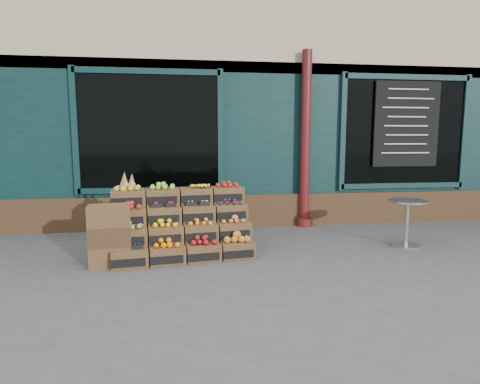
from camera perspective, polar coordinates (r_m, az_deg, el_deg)
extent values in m
plane|color=#434345|center=(5.46, 3.15, -9.83)|extent=(60.00, 60.00, 0.00)
cube|color=black|center=(10.38, -2.42, 11.88)|extent=(12.00, 6.00, 4.80)
cube|color=#C1B28C|center=(7.76, -0.18, 23.84)|extent=(12.00, 0.18, 2.00)
cube|color=black|center=(7.43, -0.14, 6.60)|extent=(12.00, 0.12, 3.00)
cube|color=#402B19|center=(7.48, -0.06, -2.64)|extent=(12.00, 0.18, 0.60)
cube|color=black|center=(7.31, -12.72, 8.36)|extent=(2.40, 0.06, 2.00)
cube|color=black|center=(8.42, 22.27, 7.87)|extent=(2.40, 0.06, 2.00)
cylinder|color=#4F1214|center=(7.49, 9.28, 7.28)|extent=(0.18, 0.18, 3.20)
cube|color=black|center=(8.35, 22.61, 8.89)|extent=(1.30, 0.04, 1.60)
cube|color=brown|center=(5.42, -15.37, -8.96)|extent=(0.50, 0.37, 0.23)
cube|color=black|center=(5.26, -15.36, -9.72)|extent=(0.42, 0.07, 0.10)
cube|color=#24264C|center=(5.38, -15.42, -7.66)|extent=(0.39, 0.29, 0.03)
cube|color=brown|center=(5.43, -10.29, -8.76)|extent=(0.50, 0.37, 0.23)
cube|color=black|center=(5.28, -10.12, -9.51)|extent=(0.42, 0.07, 0.10)
cube|color=orange|center=(5.39, -10.33, -7.17)|extent=(0.39, 0.29, 0.08)
cube|color=brown|center=(5.49, -5.28, -8.49)|extent=(0.50, 0.37, 0.23)
cube|color=black|center=(5.34, -4.96, -9.22)|extent=(0.42, 0.07, 0.10)
cube|color=maroon|center=(5.45, -5.30, -6.89)|extent=(0.39, 0.29, 0.09)
cube|color=brown|center=(5.59, -0.42, -8.16)|extent=(0.50, 0.37, 0.23)
cube|color=black|center=(5.44, 0.05, -8.86)|extent=(0.42, 0.07, 0.10)
cube|color=#B36A1E|center=(5.55, -0.42, -6.49)|extent=(0.39, 0.29, 0.11)
cube|color=brown|center=(5.55, -15.46, -6.13)|extent=(0.50, 0.37, 0.23)
cube|color=black|center=(5.39, -15.45, -6.78)|extent=(0.42, 0.07, 0.10)
cube|color=olive|center=(5.51, -15.52, -4.57)|extent=(0.39, 0.29, 0.08)
cube|color=brown|center=(5.56, -10.53, -5.93)|extent=(0.50, 0.37, 0.23)
cube|color=black|center=(5.40, -10.37, -6.58)|extent=(0.42, 0.07, 0.10)
cube|color=#E3B80C|center=(5.53, -10.56, -4.41)|extent=(0.39, 0.29, 0.07)
cube|color=brown|center=(5.62, -5.66, -5.70)|extent=(0.50, 0.37, 0.23)
cube|color=black|center=(5.46, -5.35, -6.33)|extent=(0.42, 0.07, 0.10)
cube|color=orange|center=(5.59, -5.68, -4.25)|extent=(0.39, 0.29, 0.06)
cube|color=brown|center=(5.72, -0.92, -5.43)|extent=(0.50, 0.37, 0.23)
cube|color=black|center=(5.56, -0.49, -6.05)|extent=(0.42, 0.07, 0.10)
cube|color=#C26339|center=(5.68, -0.93, -3.95)|extent=(0.39, 0.29, 0.07)
cube|color=brown|center=(5.69, -15.54, -3.42)|extent=(0.50, 0.37, 0.23)
cube|color=black|center=(5.53, -15.54, -3.99)|extent=(0.42, 0.07, 0.10)
cube|color=maroon|center=(5.66, -15.60, -1.90)|extent=(0.39, 0.29, 0.08)
cube|color=brown|center=(5.70, -10.75, -3.24)|extent=(0.50, 0.37, 0.23)
cube|color=black|center=(5.54, -10.60, -3.80)|extent=(0.42, 0.07, 0.10)
cube|color=red|center=(5.68, -10.78, -1.95)|extent=(0.39, 0.29, 0.03)
cube|color=brown|center=(5.76, -6.01, -3.04)|extent=(0.50, 0.37, 0.23)
cube|color=black|center=(5.60, -5.73, -3.59)|extent=(0.42, 0.07, 0.10)
cube|color=#86C656|center=(5.74, -6.03, -1.79)|extent=(0.39, 0.29, 0.03)
cube|color=brown|center=(5.85, -1.40, -2.83)|extent=(0.50, 0.37, 0.23)
cube|color=black|center=(5.70, -0.99, -3.36)|extent=(0.42, 0.07, 0.10)
cube|color=#39142D|center=(5.83, -1.41, -1.44)|extent=(0.39, 0.29, 0.06)
cube|color=brown|center=(5.84, -15.62, -0.85)|extent=(0.50, 0.37, 0.23)
cube|color=black|center=(5.68, -15.62, -1.33)|extent=(0.42, 0.07, 0.10)
cube|color=gold|center=(5.82, -15.68, 0.64)|extent=(0.39, 0.29, 0.08)
cube|color=brown|center=(5.86, -10.96, -0.69)|extent=(0.50, 0.37, 0.23)
cube|color=black|center=(5.69, -10.82, -1.16)|extent=(0.42, 0.07, 0.10)
cube|color=#73BE31|center=(5.84, -11.00, 0.81)|extent=(0.39, 0.29, 0.08)
cube|color=brown|center=(5.91, -6.35, -0.52)|extent=(0.50, 0.37, 0.23)
cube|color=black|center=(5.75, -6.08, -0.98)|extent=(0.42, 0.07, 0.10)
cube|color=yellow|center=(5.89, -6.37, 0.93)|extent=(0.39, 0.29, 0.07)
cube|color=brown|center=(6.00, -1.85, -0.35)|extent=(0.50, 0.37, 0.23)
cube|color=black|center=(5.84, -1.47, -0.79)|extent=(0.42, 0.07, 0.10)
cube|color=#B11A0C|center=(5.98, -1.86, 1.06)|extent=(0.39, 0.29, 0.07)
cube|color=#402B19|center=(5.64, -8.03, -8.09)|extent=(1.91, 0.55, 0.23)
cube|color=#402B19|center=(5.80, -8.30, -6.48)|extent=(1.91, 0.55, 0.46)
cube|color=#402B19|center=(5.96, -8.55, -4.97)|extent=(1.91, 0.55, 0.69)
cone|color=olive|center=(5.82, -16.14, 1.55)|extent=(0.16, 0.16, 0.26)
cone|color=olive|center=(5.84, -15.14, 1.43)|extent=(0.14, 0.14, 0.23)
cube|color=brown|center=(5.54, -17.91, -8.51)|extent=(0.57, 0.43, 0.26)
cube|color=#402B19|center=(5.48, -18.02, -5.87)|extent=(0.57, 0.43, 0.26)
cube|color=brown|center=(5.42, -18.14, -3.17)|extent=(0.57, 0.43, 0.26)
cylinder|color=silver|center=(6.66, 22.47, -7.05)|extent=(0.42, 0.42, 0.03)
cylinder|color=silver|center=(6.59, 22.62, -4.21)|extent=(0.06, 0.06, 0.68)
cylinder|color=silver|center=(6.53, 22.78, -1.19)|extent=(0.57, 0.57, 0.03)
imported|color=#164E23|center=(8.02, -10.66, 2.89)|extent=(0.77, 0.55, 1.98)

